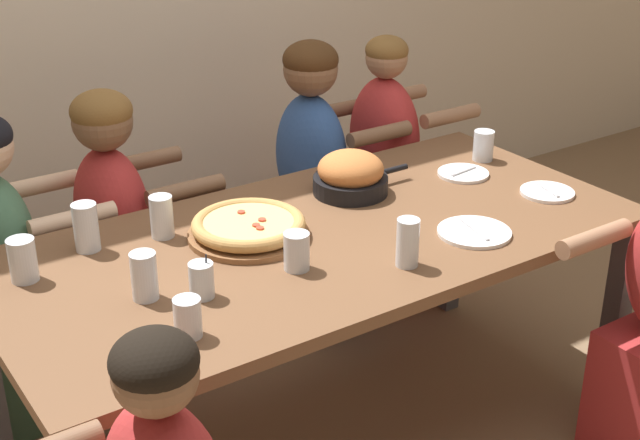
{
  "coord_description": "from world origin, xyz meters",
  "views": [
    {
      "loc": [
        -1.39,
        -2.05,
        1.96
      ],
      "look_at": [
        0.0,
        0.0,
        0.82
      ],
      "focal_mm": 50.0,
      "sensor_mm": 36.0,
      "label": 1
    }
  ],
  "objects_px": {
    "empty_plate_a": "(474,232)",
    "drinking_glass_h": "(483,147)",
    "drinking_glass_a": "(162,219)",
    "empty_plate_b": "(463,173)",
    "drinking_glass_f": "(86,230)",
    "diner_far_midleft": "(118,253)",
    "drinking_glass_c": "(408,246)",
    "diner_far_left": "(5,286)",
    "drinking_glass_d": "(188,319)",
    "drinking_glass_b": "(297,254)",
    "diner_far_right": "(383,183)",
    "empty_plate_c": "(547,192)",
    "diner_far_midright": "(312,194)",
    "drinking_glass_e": "(144,279)",
    "drinking_glass_g": "(23,260)",
    "skillet_bowl": "(351,175)",
    "cocktail_glass_blue": "(202,282)",
    "pizza_board_main": "(249,227)"
  },
  "relations": [
    {
      "from": "empty_plate_a",
      "to": "drinking_glass_h",
      "type": "bearing_deg",
      "value": 44.28
    },
    {
      "from": "drinking_glass_a",
      "to": "empty_plate_b",
      "type": "bearing_deg",
      "value": -7.26
    },
    {
      "from": "drinking_glass_f",
      "to": "diner_far_midleft",
      "type": "relative_size",
      "value": 0.13
    },
    {
      "from": "drinking_glass_c",
      "to": "diner_far_left",
      "type": "distance_m",
      "value": 1.38
    },
    {
      "from": "drinking_glass_c",
      "to": "drinking_glass_d",
      "type": "distance_m",
      "value": 0.69
    },
    {
      "from": "drinking_glass_b",
      "to": "diner_far_right",
      "type": "xyz_separation_m",
      "value": [
        0.98,
        0.85,
        -0.3
      ]
    },
    {
      "from": "empty_plate_b",
      "to": "empty_plate_c",
      "type": "distance_m",
      "value": 0.31
    },
    {
      "from": "diner_far_midright",
      "to": "empty_plate_c",
      "type": "bearing_deg",
      "value": 23.87
    },
    {
      "from": "diner_far_left",
      "to": "drinking_glass_e",
      "type": "bearing_deg",
      "value": 13.88
    },
    {
      "from": "empty_plate_b",
      "to": "drinking_glass_g",
      "type": "height_order",
      "value": "drinking_glass_g"
    },
    {
      "from": "drinking_glass_b",
      "to": "drinking_glass_d",
      "type": "xyz_separation_m",
      "value": [
        -0.42,
        -0.15,
        -0.0
      ]
    },
    {
      "from": "drinking_glass_b",
      "to": "drinking_glass_d",
      "type": "height_order",
      "value": "drinking_glass_b"
    },
    {
      "from": "drinking_glass_a",
      "to": "diner_far_left",
      "type": "height_order",
      "value": "diner_far_left"
    },
    {
      "from": "empty_plate_b",
      "to": "drinking_glass_f",
      "type": "relative_size",
      "value": 1.25
    },
    {
      "from": "drinking_glass_d",
      "to": "drinking_glass_f",
      "type": "bearing_deg",
      "value": 93.08
    },
    {
      "from": "drinking_glass_b",
      "to": "drinking_glass_e",
      "type": "distance_m",
      "value": 0.43
    },
    {
      "from": "drinking_glass_a",
      "to": "empty_plate_c",
      "type": "bearing_deg",
      "value": -19.33
    },
    {
      "from": "diner_far_left",
      "to": "diner_far_midright",
      "type": "bearing_deg",
      "value": 90.0
    },
    {
      "from": "drinking_glass_c",
      "to": "diner_far_right",
      "type": "distance_m",
      "value": 1.27
    },
    {
      "from": "drinking_glass_c",
      "to": "drinking_glass_f",
      "type": "relative_size",
      "value": 0.98
    },
    {
      "from": "drinking_glass_b",
      "to": "drinking_glass_f",
      "type": "height_order",
      "value": "drinking_glass_f"
    },
    {
      "from": "drinking_glass_d",
      "to": "skillet_bowl",
      "type": "bearing_deg",
      "value": 30.54
    },
    {
      "from": "drinking_glass_f",
      "to": "diner_far_left",
      "type": "distance_m",
      "value": 0.54
    },
    {
      "from": "empty_plate_c",
      "to": "drinking_glass_e",
      "type": "xyz_separation_m",
      "value": [
        -1.43,
        0.11,
        0.05
      ]
    },
    {
      "from": "empty_plate_a",
      "to": "diner_far_midright",
      "type": "height_order",
      "value": "diner_far_midright"
    },
    {
      "from": "cocktail_glass_blue",
      "to": "drinking_glass_e",
      "type": "distance_m",
      "value": 0.15
    },
    {
      "from": "drinking_glass_b",
      "to": "diner_far_left",
      "type": "bearing_deg",
      "value": 125.88
    },
    {
      "from": "drinking_glass_a",
      "to": "drinking_glass_e",
      "type": "xyz_separation_m",
      "value": [
        -0.2,
        -0.32,
        0.0
      ]
    },
    {
      "from": "skillet_bowl",
      "to": "drinking_glass_h",
      "type": "relative_size",
      "value": 3.31
    },
    {
      "from": "cocktail_glass_blue",
      "to": "drinking_glass_f",
      "type": "distance_m",
      "value": 0.47
    },
    {
      "from": "diner_far_midleft",
      "to": "diner_far_right",
      "type": "relative_size",
      "value": 0.98
    },
    {
      "from": "empty_plate_a",
      "to": "cocktail_glass_blue",
      "type": "relative_size",
      "value": 1.84
    },
    {
      "from": "drinking_glass_g",
      "to": "drinking_glass_d",
      "type": "bearing_deg",
      "value": -64.53
    },
    {
      "from": "drinking_glass_f",
      "to": "drinking_glass_h",
      "type": "distance_m",
      "value": 1.5
    },
    {
      "from": "diner_far_right",
      "to": "drinking_glass_e",
      "type": "bearing_deg",
      "value": -61.48
    },
    {
      "from": "pizza_board_main",
      "to": "drinking_glass_e",
      "type": "relative_size",
      "value": 2.8
    },
    {
      "from": "drinking_glass_d",
      "to": "drinking_glass_g",
      "type": "height_order",
      "value": "drinking_glass_g"
    },
    {
      "from": "empty_plate_a",
      "to": "diner_far_midright",
      "type": "relative_size",
      "value": 0.19
    },
    {
      "from": "drinking_glass_a",
      "to": "diner_far_right",
      "type": "xyz_separation_m",
      "value": [
        1.21,
        0.44,
        -0.31
      ]
    },
    {
      "from": "drinking_glass_f",
      "to": "diner_far_midleft",
      "type": "bearing_deg",
      "value": 59.96
    },
    {
      "from": "drinking_glass_f",
      "to": "cocktail_glass_blue",
      "type": "bearing_deg",
      "value": -71.17
    },
    {
      "from": "pizza_board_main",
      "to": "cocktail_glass_blue",
      "type": "distance_m",
      "value": 0.38
    },
    {
      "from": "drinking_glass_a",
      "to": "drinking_glass_e",
      "type": "bearing_deg",
      "value": -121.82
    },
    {
      "from": "pizza_board_main",
      "to": "empty_plate_b",
      "type": "bearing_deg",
      "value": 0.85
    },
    {
      "from": "empty_plate_b",
      "to": "drinking_glass_b",
      "type": "distance_m",
      "value": 0.92
    },
    {
      "from": "drinking_glass_g",
      "to": "drinking_glass_h",
      "type": "height_order",
      "value": "drinking_glass_g"
    },
    {
      "from": "drinking_glass_d",
      "to": "empty_plate_a",
      "type": "bearing_deg",
      "value": 1.98
    },
    {
      "from": "drinking_glass_c",
      "to": "drinking_glass_g",
      "type": "bearing_deg",
      "value": 150.64
    },
    {
      "from": "pizza_board_main",
      "to": "empty_plate_a",
      "type": "relative_size",
      "value": 1.64
    },
    {
      "from": "empty_plate_c",
      "to": "drinking_glass_e",
      "type": "distance_m",
      "value": 1.43
    }
  ]
}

